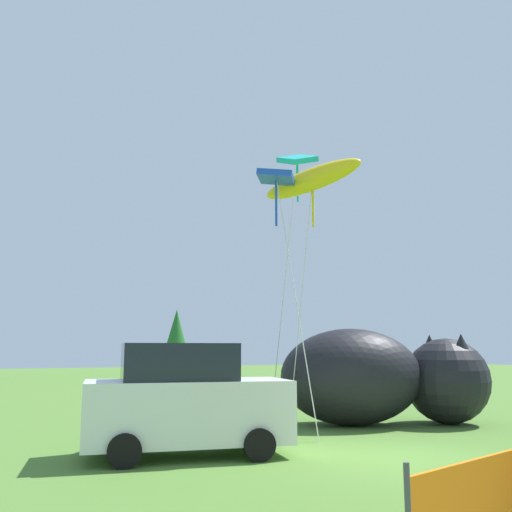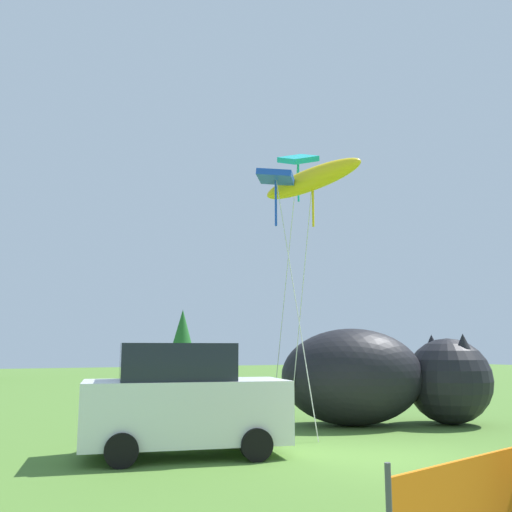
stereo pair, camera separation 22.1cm
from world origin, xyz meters
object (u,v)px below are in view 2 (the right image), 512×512
kite_teal_diamond (298,164)px  kite_blue_box (276,181)px  parked_car (183,401)px  kite_yellow_hero (313,180)px  inflatable_cat (381,380)px

kite_teal_diamond → kite_blue_box: (-1.57, -1.48, -1.14)m
kite_teal_diamond → kite_blue_box: bearing=-136.6°
parked_car → kite_yellow_hero: bearing=28.7°
parked_car → kite_teal_diamond: kite_teal_diamond is taller
inflatable_cat → kite_blue_box: 6.41m
parked_car → kite_blue_box: size_ratio=0.66×
inflatable_cat → kite_teal_diamond: kite_teal_diamond is taller
kite_yellow_hero → kite_blue_box: bearing=175.4°
kite_blue_box → kite_teal_diamond: bearing=43.4°
parked_car → inflatable_cat: (6.61, 1.83, 0.16)m
kite_blue_box → inflatable_cat: bearing=9.5°
inflatable_cat → kite_blue_box: kite_blue_box is taller
kite_yellow_hero → kite_blue_box: 1.08m
inflatable_cat → kite_teal_diamond: size_ratio=0.77×
inflatable_cat → kite_blue_box: size_ratio=0.93×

